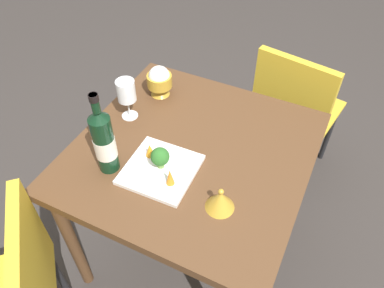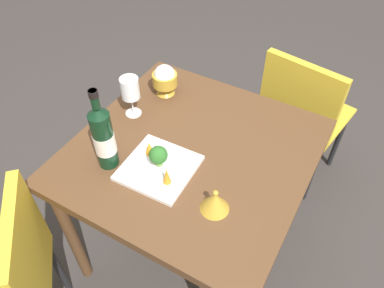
{
  "view_description": "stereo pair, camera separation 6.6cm",
  "coord_description": "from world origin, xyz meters",
  "px_view_note": "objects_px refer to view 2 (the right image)",
  "views": [
    {
      "loc": [
        0.43,
        -0.89,
        1.79
      ],
      "look_at": [
        0.0,
        0.0,
        0.77
      ],
      "focal_mm": 35.09,
      "sensor_mm": 36.0,
      "label": 1
    },
    {
      "loc": [
        0.49,
        -0.86,
        1.79
      ],
      "look_at": [
        0.0,
        0.0,
        0.77
      ],
      "focal_mm": 35.09,
      "sensor_mm": 36.0,
      "label": 2
    }
  ],
  "objects_px": {
    "rice_bowl": "(165,79)",
    "serving_plate": "(159,168)",
    "carrot_garnish_right": "(167,176)",
    "chair_near_window": "(16,276)",
    "rice_bowl_lid": "(215,201)",
    "broccoli_floret": "(158,155)",
    "wine_glass": "(130,89)",
    "wine_bottle": "(103,137)",
    "chair_by_wall": "(301,111)",
    "carrot_garnish_left": "(149,148)"
  },
  "relations": [
    {
      "from": "wine_glass",
      "to": "broccoli_floret",
      "type": "bearing_deg",
      "value": -37.32
    },
    {
      "from": "rice_bowl",
      "to": "serving_plate",
      "type": "distance_m",
      "value": 0.46
    },
    {
      "from": "carrot_garnish_right",
      "to": "chair_near_window",
      "type": "bearing_deg",
      "value": -126.21
    },
    {
      "from": "wine_bottle",
      "to": "carrot_garnish_left",
      "type": "xyz_separation_m",
      "value": [
        0.11,
        0.1,
        -0.09
      ]
    },
    {
      "from": "chair_near_window",
      "to": "carrot_garnish_left",
      "type": "relative_size",
      "value": 15.66
    },
    {
      "from": "chair_near_window",
      "to": "wine_glass",
      "type": "distance_m",
      "value": 0.8
    },
    {
      "from": "serving_plate",
      "to": "carrot_garnish_left",
      "type": "distance_m",
      "value": 0.08
    },
    {
      "from": "wine_glass",
      "to": "rice_bowl",
      "type": "relative_size",
      "value": 1.26
    },
    {
      "from": "rice_bowl",
      "to": "serving_plate",
      "type": "bearing_deg",
      "value": -60.65
    },
    {
      "from": "rice_bowl_lid",
      "to": "chair_near_window",
      "type": "bearing_deg",
      "value": -139.07
    },
    {
      "from": "chair_near_window",
      "to": "chair_by_wall",
      "type": "height_order",
      "value": "same"
    },
    {
      "from": "rice_bowl",
      "to": "chair_near_window",
      "type": "bearing_deg",
      "value": -93.51
    },
    {
      "from": "wine_glass",
      "to": "carrot_garnish_left",
      "type": "distance_m",
      "value": 0.27
    },
    {
      "from": "serving_plate",
      "to": "carrot_garnish_right",
      "type": "height_order",
      "value": "carrot_garnish_right"
    },
    {
      "from": "chair_by_wall",
      "to": "serving_plate",
      "type": "height_order",
      "value": "chair_by_wall"
    },
    {
      "from": "rice_bowl_lid",
      "to": "broccoli_floret",
      "type": "bearing_deg",
      "value": 167.0
    },
    {
      "from": "chair_by_wall",
      "to": "broccoli_floret",
      "type": "distance_m",
      "value": 0.93
    },
    {
      "from": "wine_bottle",
      "to": "wine_glass",
      "type": "relative_size",
      "value": 1.88
    },
    {
      "from": "wine_glass",
      "to": "carrot_garnish_left",
      "type": "height_order",
      "value": "wine_glass"
    },
    {
      "from": "rice_bowl_lid",
      "to": "wine_glass",
      "type": "bearing_deg",
      "value": 153.52
    },
    {
      "from": "wine_bottle",
      "to": "wine_glass",
      "type": "height_order",
      "value": "wine_bottle"
    },
    {
      "from": "chair_by_wall",
      "to": "carrot_garnish_right",
      "type": "bearing_deg",
      "value": -95.54
    },
    {
      "from": "wine_glass",
      "to": "chair_by_wall",
      "type": "bearing_deg",
      "value": 47.65
    },
    {
      "from": "wine_glass",
      "to": "rice_bowl_lid",
      "type": "bearing_deg",
      "value": -26.48
    },
    {
      "from": "wine_glass",
      "to": "carrot_garnish_right",
      "type": "xyz_separation_m",
      "value": [
        0.33,
        -0.25,
        -0.08
      ]
    },
    {
      "from": "chair_by_wall",
      "to": "wine_glass",
      "type": "bearing_deg",
      "value": -122.37
    },
    {
      "from": "chair_near_window",
      "to": "carrot_garnish_right",
      "type": "xyz_separation_m",
      "value": [
        0.34,
        0.47,
        0.26
      ]
    },
    {
      "from": "wine_bottle",
      "to": "serving_plate",
      "type": "relative_size",
      "value": 1.31
    },
    {
      "from": "serving_plate",
      "to": "chair_by_wall",
      "type": "bearing_deg",
      "value": 69.69
    },
    {
      "from": "wine_bottle",
      "to": "rice_bowl_lid",
      "type": "bearing_deg",
      "value": 1.67
    },
    {
      "from": "wine_glass",
      "to": "carrot_garnish_left",
      "type": "relative_size",
      "value": 3.3
    },
    {
      "from": "broccoli_floret",
      "to": "carrot_garnish_left",
      "type": "distance_m",
      "value": 0.07
    },
    {
      "from": "wine_glass",
      "to": "broccoli_floret",
      "type": "relative_size",
      "value": 2.09
    },
    {
      "from": "chair_by_wall",
      "to": "carrot_garnish_right",
      "type": "height_order",
      "value": "chair_by_wall"
    },
    {
      "from": "rice_bowl",
      "to": "carrot_garnish_left",
      "type": "relative_size",
      "value": 2.61
    },
    {
      "from": "wine_bottle",
      "to": "rice_bowl",
      "type": "relative_size",
      "value": 2.38
    },
    {
      "from": "carrot_garnish_left",
      "to": "serving_plate",
      "type": "bearing_deg",
      "value": -31.61
    },
    {
      "from": "wine_glass",
      "to": "rice_bowl",
      "type": "distance_m",
      "value": 0.2
    },
    {
      "from": "wine_glass",
      "to": "wine_bottle",
      "type": "bearing_deg",
      "value": -72.53
    },
    {
      "from": "rice_bowl_lid",
      "to": "serving_plate",
      "type": "relative_size",
      "value": 0.39
    },
    {
      "from": "carrot_garnish_left",
      "to": "rice_bowl",
      "type": "bearing_deg",
      "value": 113.88
    },
    {
      "from": "chair_near_window",
      "to": "wine_glass",
      "type": "height_order",
      "value": "wine_glass"
    },
    {
      "from": "carrot_garnish_right",
      "to": "rice_bowl",
      "type": "bearing_deg",
      "value": 123.12
    },
    {
      "from": "broccoli_floret",
      "to": "carrot_garnish_left",
      "type": "relative_size",
      "value": 1.58
    },
    {
      "from": "broccoli_floret",
      "to": "carrot_garnish_left",
      "type": "height_order",
      "value": "broccoli_floret"
    },
    {
      "from": "chair_near_window",
      "to": "carrot_garnish_left",
      "type": "bearing_deg",
      "value": -64.94
    },
    {
      "from": "chair_by_wall",
      "to": "serving_plate",
      "type": "distance_m",
      "value": 0.92
    },
    {
      "from": "rice_bowl_lid",
      "to": "broccoli_floret",
      "type": "relative_size",
      "value": 1.17
    },
    {
      "from": "serving_plate",
      "to": "carrot_garnish_left",
      "type": "bearing_deg",
      "value": 148.39
    },
    {
      "from": "chair_by_wall",
      "to": "wine_glass",
      "type": "relative_size",
      "value": 4.75
    }
  ]
}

